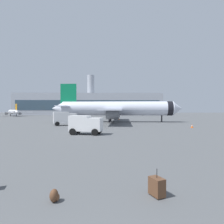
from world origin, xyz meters
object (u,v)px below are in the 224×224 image
airplane_at_gate (116,109)px  cargo_van (86,124)px  safety_cone_near (119,119)px  safety_cone_mid (192,126)px  airplane_taxiing (13,112)px  service_truck (65,118)px  rolling_suitcase (157,187)px  traveller_backpack (54,196)px

airplane_at_gate → cargo_van: bearing=-102.3°
cargo_van → safety_cone_near: (7.31, 38.36, -1.07)m
cargo_van → safety_cone_near: 39.06m
airplane_at_gate → safety_cone_mid: 22.03m
airplane_taxiing → safety_cone_mid: bearing=-46.2°
airplane_taxiing → safety_cone_mid: (63.67, -66.50, -1.81)m
airplane_at_gate → service_truck: 16.30m
cargo_van → rolling_suitcase: (4.75, -19.42, -1.06)m
cargo_van → airplane_at_gate: bearing=77.7°
airplane_taxiing → traveller_backpack: 105.74m
airplane_at_gate → cargo_van: airplane_at_gate is taller
airplane_at_gate → airplane_taxiing: size_ratio=1.97×
airplane_at_gate → safety_cone_near: (1.56, 11.90, -3.28)m
rolling_suitcase → airplane_at_gate: bearing=88.7°
service_truck → rolling_suitcase: 36.41m
airplane_taxiing → safety_cone_near: size_ratio=23.57×
cargo_van → safety_cone_mid: cargo_van is taller
airplane_at_gate → service_truck: airplane_at_gate is taller
safety_cone_near → traveller_backpack: size_ratio=1.61×
airplane_taxiing → traveller_backpack: airplane_taxiing is taller
airplane_at_gate → airplane_taxiing: airplane_at_gate is taller
airplane_taxiing → rolling_suitcase: size_ratio=16.52×
cargo_van → safety_cone_mid: size_ratio=7.48×
cargo_van → traveller_backpack: size_ratio=9.86×
service_truck → rolling_suitcase: size_ratio=4.77×
airplane_taxiing → safety_cone_mid: 92.09m
airplane_at_gate → traveller_backpack: (-4.95, -46.22, -3.42)m
service_truck → safety_cone_near: (13.31, 23.01, -1.23)m
service_truck → cargo_van: bearing=-68.7°
airplane_at_gate → safety_cone_mid: bearing=-52.6°
safety_cone_mid → airplane_taxiing: bearing=133.8°
service_truck → airplane_taxiing: bearing=122.7°
rolling_suitcase → traveller_backpack: 3.95m
airplane_taxiing → traveller_backpack: size_ratio=37.86×
safety_cone_near → rolling_suitcase: size_ratio=0.70×
service_truck → traveller_backpack: service_truck is taller
airplane_at_gate → traveller_backpack: airplane_at_gate is taller
cargo_van → safety_cone_mid: (18.98, 9.17, -1.14)m
airplane_at_gate → safety_cone_near: 12.44m
airplane_taxiing → rolling_suitcase: 107.19m
service_truck → safety_cone_near: size_ratio=6.80×
rolling_suitcase → cargo_van: bearing=103.7°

